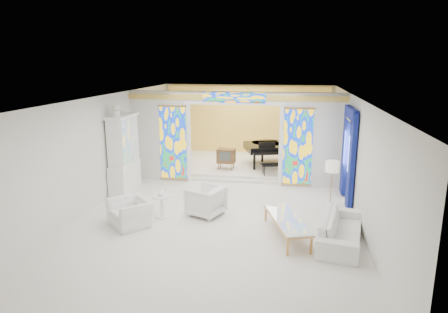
% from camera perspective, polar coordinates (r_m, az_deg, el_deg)
% --- Properties ---
extents(floor, '(12.00, 12.00, 0.00)m').
position_cam_1_polar(floor, '(11.43, 0.07, -6.66)').
color(floor, silver).
rests_on(floor, ground).
extents(ceiling, '(7.00, 12.00, 0.02)m').
position_cam_1_polar(ceiling, '(10.78, 0.08, 8.50)').
color(ceiling, white).
rests_on(ceiling, wall_back).
extents(wall_back, '(7.00, 0.02, 3.00)m').
position_cam_1_polar(wall_back, '(16.86, 3.38, 5.10)').
color(wall_back, silver).
rests_on(wall_back, floor).
extents(wall_front, '(7.00, 0.02, 3.00)m').
position_cam_1_polar(wall_front, '(5.48, -10.39, -13.00)').
color(wall_front, silver).
rests_on(wall_front, floor).
extents(wall_left, '(0.02, 12.00, 3.00)m').
position_cam_1_polar(wall_left, '(12.07, -16.57, 1.26)').
color(wall_left, silver).
rests_on(wall_left, floor).
extents(wall_right, '(0.02, 12.00, 3.00)m').
position_cam_1_polar(wall_right, '(11.01, 18.35, 0.01)').
color(wall_right, silver).
rests_on(wall_right, floor).
extents(partition_wall, '(7.00, 0.22, 3.00)m').
position_cam_1_polar(partition_wall, '(12.91, 1.51, 3.27)').
color(partition_wall, silver).
rests_on(partition_wall, floor).
extents(stained_glass_left, '(0.90, 0.04, 2.40)m').
position_cam_1_polar(stained_glass_left, '(13.30, -7.26, 1.92)').
color(stained_glass_left, gold).
rests_on(stained_glass_left, partition_wall).
extents(stained_glass_right, '(0.90, 0.04, 2.40)m').
position_cam_1_polar(stained_glass_right, '(12.76, 10.50, 1.32)').
color(stained_glass_right, gold).
rests_on(stained_glass_right, partition_wall).
extents(stained_glass_transom, '(2.00, 0.04, 0.34)m').
position_cam_1_polar(stained_glass_transom, '(12.66, 1.47, 8.40)').
color(stained_glass_transom, gold).
rests_on(stained_glass_transom, partition_wall).
extents(alcove_platform, '(6.80, 3.80, 0.18)m').
position_cam_1_polar(alcove_platform, '(15.29, 2.56, -1.14)').
color(alcove_platform, silver).
rests_on(alcove_platform, floor).
extents(gold_curtain_back, '(6.70, 0.10, 2.90)m').
position_cam_1_polar(gold_curtain_back, '(16.75, 3.34, 5.05)').
color(gold_curtain_back, gold).
rests_on(gold_curtain_back, wall_back).
extents(chandelier, '(0.48, 0.48, 0.30)m').
position_cam_1_polar(chandelier, '(14.74, 3.39, 8.03)').
color(chandelier, '#B98340').
rests_on(chandelier, ceiling).
extents(blue_drapes, '(0.14, 1.85, 2.65)m').
position_cam_1_polar(blue_drapes, '(11.66, 17.39, 1.19)').
color(blue_drapes, navy).
rests_on(blue_drapes, wall_right).
extents(china_cabinet, '(0.56, 1.46, 2.72)m').
position_cam_1_polar(china_cabinet, '(12.55, -14.13, 0.32)').
color(china_cabinet, white).
rests_on(china_cabinet, floor).
extents(armchair_left, '(1.32, 1.31, 0.64)m').
position_cam_1_polar(armchair_left, '(10.11, -13.20, -7.82)').
color(armchair_left, silver).
rests_on(armchair_left, floor).
extents(armchair_right, '(1.11, 1.10, 0.77)m').
position_cam_1_polar(armchair_right, '(10.45, -2.65, -6.37)').
color(armchair_right, white).
rests_on(armchair_right, floor).
extents(sofa, '(1.23, 2.28, 0.63)m').
position_cam_1_polar(sofa, '(9.32, 16.36, -9.93)').
color(sofa, white).
rests_on(sofa, floor).
extents(side_table, '(0.55, 0.55, 0.59)m').
position_cam_1_polar(side_table, '(10.42, -8.90, -6.60)').
color(side_table, white).
rests_on(side_table, floor).
extents(vase, '(0.18, 0.18, 0.17)m').
position_cam_1_polar(vase, '(10.32, -8.95, -5.09)').
color(vase, white).
rests_on(vase, side_table).
extents(coffee_table, '(1.18, 2.08, 0.44)m').
position_cam_1_polar(coffee_table, '(9.32, 8.94, -8.90)').
color(coffee_table, white).
rests_on(coffee_table, floor).
extents(floor_lamp, '(0.43, 0.43, 1.44)m').
position_cam_1_polar(floor_lamp, '(10.63, 15.20, -1.76)').
color(floor_lamp, '#B98340').
rests_on(floor_lamp, floor).
extents(grand_piano, '(1.76, 2.68, 0.97)m').
position_cam_1_polar(grand_piano, '(14.87, 6.05, 1.33)').
color(grand_piano, black).
rests_on(grand_piano, alcove_platform).
extents(tv_console, '(0.65, 0.46, 0.73)m').
position_cam_1_polar(tv_console, '(14.21, 0.30, 0.09)').
color(tv_console, brown).
rests_on(tv_console, alcove_platform).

